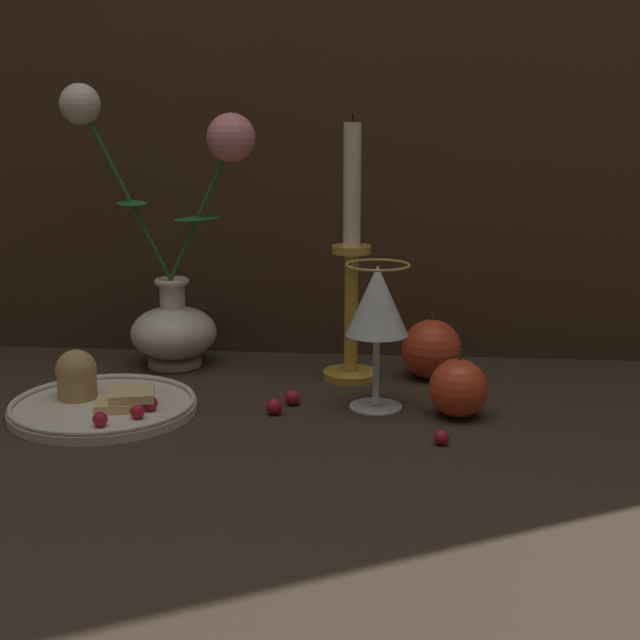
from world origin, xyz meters
TOP-DOWN VIEW (x-y plane):
  - ground_plane at (0.00, 0.00)m, footprint 2.40×2.40m
  - vase at (-0.19, 0.15)m, footprint 0.26×0.12m
  - plate_with_pastries at (-0.23, -0.04)m, footprint 0.22×0.22m
  - wine_glass at (0.09, -0.00)m, footprint 0.08×0.08m
  - candlestick at (0.05, 0.11)m, footprint 0.07×0.07m
  - apple_beside_vase at (0.16, 0.12)m, footprint 0.08×0.08m
  - apple_near_glass at (0.18, -0.02)m, footprint 0.07×0.07m
  - berry_near_plate at (0.16, -0.11)m, footprint 0.02×0.02m
  - berry_front_center at (-0.03, -0.03)m, footprint 0.02×0.02m
  - berry_by_glass_stem at (-0.01, 0.00)m, footprint 0.02×0.02m

SIDE VIEW (x-z plane):
  - ground_plane at x=0.00m, z-range 0.00..0.00m
  - berry_near_plate at x=0.16m, z-range 0.00..0.02m
  - berry_by_glass_stem at x=-0.01m, z-range 0.00..0.02m
  - berry_front_center at x=-0.03m, z-range 0.00..0.02m
  - plate_with_pastries at x=-0.23m, z-range -0.02..0.05m
  - apple_near_glass at x=0.18m, z-range -0.01..0.07m
  - apple_beside_vase at x=0.16m, z-range -0.01..0.08m
  - vase at x=-0.19m, z-range -0.07..0.31m
  - wine_glass at x=0.09m, z-range 0.04..0.21m
  - candlestick at x=0.05m, z-range -0.03..0.30m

